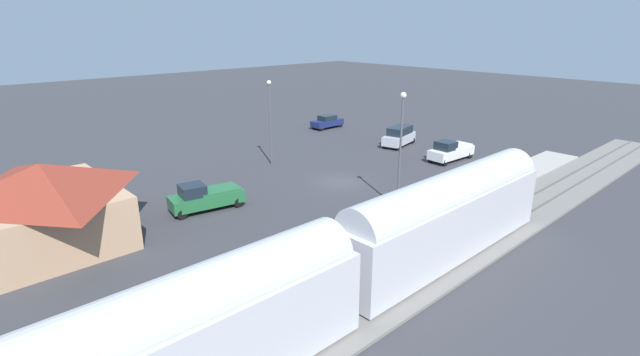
{
  "coord_description": "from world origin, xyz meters",
  "views": [
    {
      "loc": [
        -27.18,
        27.64,
        13.26
      ],
      "look_at": [
        -0.2,
        2.69,
        1.0
      ],
      "focal_mm": 25.97,
      "sensor_mm": 36.0,
      "label": 1
    }
  ],
  "objects_px": {
    "sedan_navy": "(327,122)",
    "light_pole_near_platform": "(401,138)",
    "pickup_green": "(205,197)",
    "light_pole_lot_center": "(270,113)",
    "station_building": "(46,203)",
    "suv_silver": "(399,136)",
    "pedestrian_on_platform": "(494,174)",
    "pickup_white": "(451,151)"
  },
  "relations": [
    {
      "from": "sedan_navy",
      "to": "station_building",
      "type": "bearing_deg",
      "value": 109.51
    },
    {
      "from": "pickup_green",
      "to": "light_pole_lot_center",
      "type": "distance_m",
      "value": 13.1
    },
    {
      "from": "pickup_white",
      "to": "light_pole_near_platform",
      "type": "xyz_separation_m",
      "value": [
        -4.38,
        14.16,
        4.38
      ]
    },
    {
      "from": "pedestrian_on_platform",
      "to": "pickup_green",
      "type": "height_order",
      "value": "pickup_green"
    },
    {
      "from": "pickup_green",
      "to": "pickup_white",
      "type": "height_order",
      "value": "same"
    },
    {
      "from": "light_pole_near_platform",
      "to": "sedan_navy",
      "type": "bearing_deg",
      "value": -32.94
    },
    {
      "from": "sedan_navy",
      "to": "pickup_green",
      "type": "bearing_deg",
      "value": 118.89
    },
    {
      "from": "station_building",
      "to": "pickup_white",
      "type": "xyz_separation_m",
      "value": [
        -6.82,
        -34.98,
        -1.71
      ]
    },
    {
      "from": "sedan_navy",
      "to": "light_pole_lot_center",
      "type": "bearing_deg",
      "value": 118.36
    },
    {
      "from": "pedestrian_on_platform",
      "to": "pickup_white",
      "type": "distance_m",
      "value": 8.52
    },
    {
      "from": "pickup_green",
      "to": "light_pole_lot_center",
      "type": "xyz_separation_m",
      "value": [
        6.15,
        -10.81,
        4.12
      ]
    },
    {
      "from": "suv_silver",
      "to": "pickup_white",
      "type": "xyz_separation_m",
      "value": [
        -7.32,
        0.99,
        -0.12
      ]
    },
    {
      "from": "pedestrian_on_platform",
      "to": "pickup_white",
      "type": "xyz_separation_m",
      "value": [
        7.13,
        -4.66,
        -0.25
      ]
    },
    {
      "from": "station_building",
      "to": "pickup_white",
      "type": "height_order",
      "value": "station_building"
    },
    {
      "from": "station_building",
      "to": "suv_silver",
      "type": "xyz_separation_m",
      "value": [
        0.5,
        -35.97,
        -1.59
      ]
    },
    {
      "from": "sedan_navy",
      "to": "light_pole_near_platform",
      "type": "bearing_deg",
      "value": 147.06
    },
    {
      "from": "sedan_navy",
      "to": "pickup_white",
      "type": "xyz_separation_m",
      "value": [
        -19.74,
        1.46,
        0.15
      ]
    },
    {
      "from": "pedestrian_on_platform",
      "to": "sedan_navy",
      "type": "relative_size",
      "value": 0.38
    },
    {
      "from": "pickup_white",
      "to": "station_building",
      "type": "bearing_deg",
      "value": 78.96
    },
    {
      "from": "suv_silver",
      "to": "sedan_navy",
      "type": "bearing_deg",
      "value": -2.21
    },
    {
      "from": "suv_silver",
      "to": "light_pole_near_platform",
      "type": "relative_size",
      "value": 0.6
    },
    {
      "from": "pickup_green",
      "to": "light_pole_near_platform",
      "type": "relative_size",
      "value": 0.65
    },
    {
      "from": "station_building",
      "to": "pickup_white",
      "type": "relative_size",
      "value": 1.89
    },
    {
      "from": "station_building",
      "to": "suv_silver",
      "type": "height_order",
      "value": "station_building"
    },
    {
      "from": "pickup_white",
      "to": "light_pole_near_platform",
      "type": "relative_size",
      "value": 0.63
    },
    {
      "from": "light_pole_near_platform",
      "to": "pickup_white",
      "type": "bearing_deg",
      "value": -72.83
    },
    {
      "from": "light_pole_lot_center",
      "to": "pedestrian_on_platform",
      "type": "bearing_deg",
      "value": -152.52
    },
    {
      "from": "light_pole_near_platform",
      "to": "light_pole_lot_center",
      "type": "distance_m",
      "value": 15.65
    },
    {
      "from": "suv_silver",
      "to": "light_pole_lot_center",
      "type": "distance_m",
      "value": 16.21
    },
    {
      "from": "pickup_green",
      "to": "pickup_white",
      "type": "xyz_separation_m",
      "value": [
        -5.12,
        -25.03,
        0.0
      ]
    },
    {
      "from": "station_building",
      "to": "pickup_green",
      "type": "xyz_separation_m",
      "value": [
        -1.71,
        -9.95,
        -1.71
      ]
    },
    {
      "from": "station_building",
      "to": "pedestrian_on_platform",
      "type": "distance_m",
      "value": 33.41
    },
    {
      "from": "sedan_navy",
      "to": "light_pole_lot_center",
      "type": "height_order",
      "value": "light_pole_lot_center"
    },
    {
      "from": "pickup_green",
      "to": "suv_silver",
      "type": "xyz_separation_m",
      "value": [
        2.2,
        -26.02,
        0.12
      ]
    },
    {
      "from": "station_building",
      "to": "suv_silver",
      "type": "relative_size",
      "value": 1.99
    },
    {
      "from": "sedan_navy",
      "to": "suv_silver",
      "type": "xyz_separation_m",
      "value": [
        -12.42,
        0.48,
        0.27
      ]
    },
    {
      "from": "suv_silver",
      "to": "light_pole_near_platform",
      "type": "height_order",
      "value": "light_pole_near_platform"
    },
    {
      "from": "pickup_green",
      "to": "suv_silver",
      "type": "height_order",
      "value": "suv_silver"
    },
    {
      "from": "pedestrian_on_platform",
      "to": "suv_silver",
      "type": "distance_m",
      "value": 15.51
    },
    {
      "from": "pickup_white",
      "to": "light_pole_lot_center",
      "type": "bearing_deg",
      "value": 51.61
    },
    {
      "from": "pickup_green",
      "to": "light_pole_near_platform",
      "type": "bearing_deg",
      "value": -131.13
    },
    {
      "from": "pedestrian_on_platform",
      "to": "pickup_green",
      "type": "relative_size",
      "value": 0.3
    }
  ]
}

